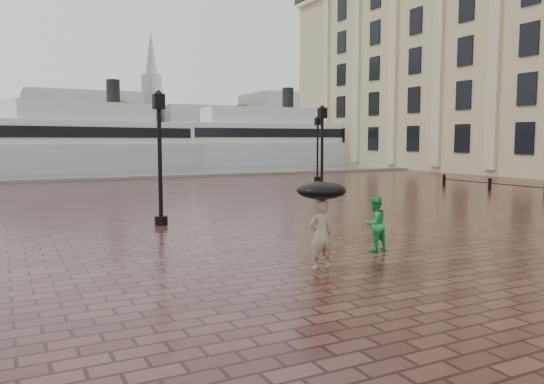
# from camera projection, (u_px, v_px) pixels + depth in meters

# --- Properties ---
(ground) EXTENTS (300.00, 300.00, 0.00)m
(ground) POSITION_uv_depth(u_px,v_px,m) (544.00, 268.00, 11.91)
(ground) COLOR #361A18
(ground) RESTS_ON ground
(harbour_water) EXTENTS (240.00, 240.00, 0.00)m
(harbour_water) POSITION_uv_depth(u_px,v_px,m) (69.00, 156.00, 93.40)
(harbour_water) COLOR #4D565E
(harbour_water) RESTS_ON ground
(quay_edge) EXTENTS (80.00, 0.60, 0.30)m
(quay_edge) POSITION_uv_depth(u_px,v_px,m) (161.00, 178.00, 40.25)
(quay_edge) COLOR slate
(quay_edge) RESTS_ON ground
(far_shore) EXTENTS (300.00, 60.00, 2.00)m
(far_shore) POSITION_uv_depth(u_px,v_px,m) (42.00, 146.00, 153.53)
(far_shore) COLOR #4C4C47
(far_shore) RESTS_ON ground
(distant_skyline) EXTENTS (102.50, 22.00, 33.00)m
(distant_skyline) POSITION_uv_depth(u_px,v_px,m) (210.00, 119.00, 165.68)
(distant_skyline) COLOR gray
(distant_skyline) RESTS_ON ground
(far_trees) EXTENTS (188.00, 8.00, 13.50)m
(far_trees) POSITION_uv_depth(u_px,v_px,m) (47.00, 114.00, 133.22)
(far_trees) COLOR #2D2119
(far_trees) RESTS_ON ground
(street_lamps) EXTENTS (21.44, 14.44, 4.40)m
(street_lamps) POSITION_uv_depth(u_px,v_px,m) (208.00, 151.00, 26.50)
(street_lamps) COLOR black
(street_lamps) RESTS_ON ground
(adult_pedestrian) EXTENTS (0.60, 0.42, 1.56)m
(adult_pedestrian) POSITION_uv_depth(u_px,v_px,m) (321.00, 234.00, 11.82)
(adult_pedestrian) COLOR tan
(adult_pedestrian) RESTS_ON ground
(child_pedestrian) EXTENTS (0.75, 0.62, 1.42)m
(child_pedestrian) POSITION_uv_depth(u_px,v_px,m) (375.00, 224.00, 13.74)
(child_pedestrian) COLOR green
(child_pedestrian) RESTS_ON ground
(ferry_near) EXTENTS (26.79, 12.67, 8.55)m
(ferry_near) POSITION_uv_depth(u_px,v_px,m) (83.00, 143.00, 48.55)
(ferry_near) COLOR #BBBBBB
(ferry_near) RESTS_ON ground
(ferry_far) EXTENTS (27.16, 8.86, 8.75)m
(ferry_far) POSITION_uv_depth(u_px,v_px,m) (262.00, 142.00, 59.50)
(ferry_far) COLOR #BBBBBB
(ferry_far) RESTS_ON ground
(umbrella) EXTENTS (1.10, 1.10, 1.10)m
(umbrella) POSITION_uv_depth(u_px,v_px,m) (321.00, 191.00, 11.72)
(umbrella) COLOR black
(umbrella) RESTS_ON ground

